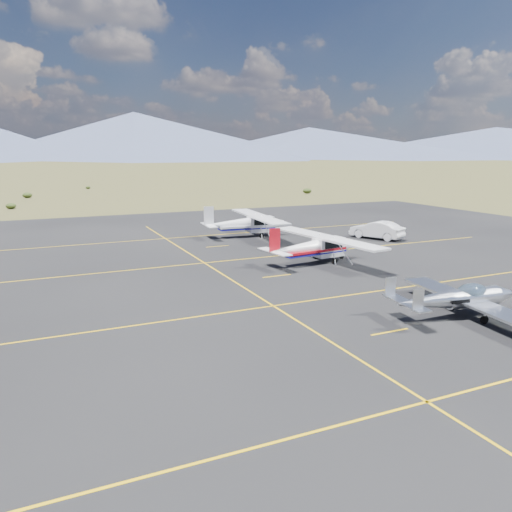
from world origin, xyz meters
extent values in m
plane|color=#383D1C|center=(0.00, 0.00, 0.00)|extent=(1600.00, 1600.00, 0.00)
cube|color=black|center=(0.00, 7.00, 0.00)|extent=(72.00, 72.00, 0.02)
cube|color=silver|center=(1.99, -3.31, 0.74)|extent=(2.45, 8.98, 0.12)
ellipsoid|color=#99BFD8|center=(1.99, -3.31, 1.21)|extent=(1.71, 1.11, 0.81)
cube|color=silver|center=(-1.63, -2.89, 1.02)|extent=(1.03, 3.02, 0.06)
cube|color=silver|center=(-1.90, -3.95, 1.46)|extent=(0.55, 0.12, 0.99)
cube|color=silver|center=(-1.65, -1.79, 1.46)|extent=(0.55, 0.12, 0.99)
cylinder|color=black|center=(3.56, -3.50, 0.18)|extent=(0.34, 0.13, 0.34)
cylinder|color=black|center=(1.66, -4.46, 0.21)|extent=(0.40, 0.15, 0.39)
cylinder|color=black|center=(1.93, -2.12, 0.21)|extent=(0.40, 0.15, 0.39)
cube|color=white|center=(2.35, 9.87, 1.05)|extent=(2.30, 1.40, 1.34)
cube|color=white|center=(2.15, 9.84, 1.74)|extent=(2.86, 11.00, 0.14)
cube|color=black|center=(2.35, 9.87, 1.33)|extent=(1.72, 1.36, 0.54)
cube|color=#B40F1A|center=(1.07, 9.71, 0.95)|extent=(5.06, 1.75, 0.18)
cube|color=#B40F1A|center=(-2.27, 9.30, 1.99)|extent=(0.84, 0.17, 1.58)
cube|color=white|center=(-2.27, 9.30, 1.20)|extent=(1.13, 3.24, 0.06)
cylinder|color=black|center=(3.63, 10.03, 0.19)|extent=(0.37, 0.14, 0.36)
cylinder|color=black|center=(2.18, 8.80, 0.23)|extent=(0.45, 0.18, 0.44)
cylinder|color=black|center=(1.93, 10.86, 0.23)|extent=(0.45, 0.18, 0.44)
cube|color=white|center=(2.49, 21.75, 1.11)|extent=(2.40, 1.40, 1.42)
cube|color=white|center=(2.28, 21.76, 1.85)|extent=(2.59, 11.65, 0.15)
cube|color=black|center=(2.49, 21.75, 1.41)|extent=(1.78, 1.39, 0.58)
cube|color=white|center=(1.13, 21.86, 1.01)|extent=(5.34, 1.66, 0.19)
cube|color=white|center=(-2.43, 22.16, 2.11)|extent=(0.90, 0.15, 1.68)
cube|color=white|center=(-2.43, 22.16, 1.27)|extent=(1.07, 3.42, 0.06)
cylinder|color=black|center=(3.85, 21.63, 0.20)|extent=(0.39, 0.14, 0.38)
cylinder|color=black|center=(2.09, 20.67, 0.24)|extent=(0.47, 0.17, 0.46)
cylinder|color=black|center=(2.27, 22.87, 0.24)|extent=(0.47, 0.17, 0.46)
imported|color=white|center=(11.42, 16.01, 0.81)|extent=(3.55, 5.10, 1.59)
camera|label=1|loc=(-17.01, -19.99, 7.86)|focal=35.00mm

